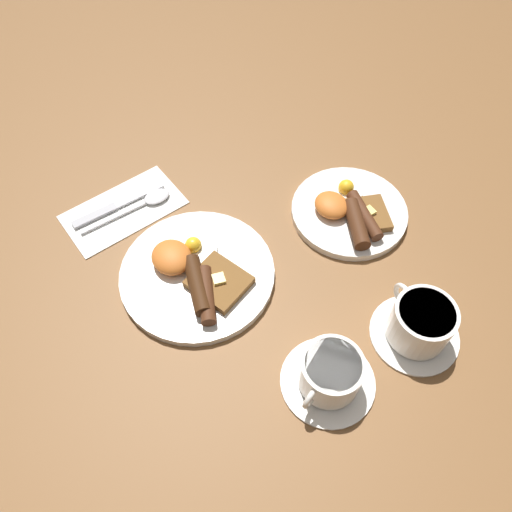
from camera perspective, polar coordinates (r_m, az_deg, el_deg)
name	(u,v)px	position (r m, az deg, el deg)	size (l,w,h in m)	color
ground_plane	(198,276)	(0.87, -6.66, -2.30)	(3.00, 3.00, 0.00)	brown
breakfast_plate_near	(196,273)	(0.86, -6.84, -1.92)	(0.27, 0.27, 0.05)	white
breakfast_plate_far	(350,211)	(0.95, 10.66, 5.05)	(0.22, 0.22, 0.04)	white
teacup_near	(330,375)	(0.76, 8.42, -13.26)	(0.14, 0.14, 0.07)	white
teacup_far	(420,324)	(0.82, 18.19, -7.40)	(0.14, 0.14, 0.08)	white
napkin	(124,209)	(0.99, -14.90, 5.18)	(0.12, 0.22, 0.01)	white
knife	(115,206)	(0.99, -15.84, 5.48)	(0.02, 0.19, 0.01)	silver
spoon	(148,201)	(0.98, -12.23, 6.21)	(0.04, 0.18, 0.01)	silver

